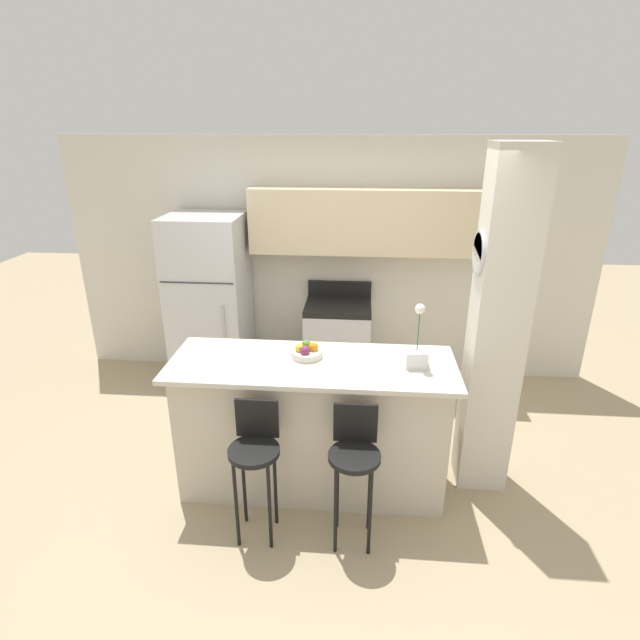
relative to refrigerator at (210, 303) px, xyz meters
The scene contains 11 objects.
ground_plane 2.21m from the refrigerator, 52.47° to the right, with size 14.00×14.00×0.00m, color tan.
wall_back 1.53m from the refrigerator, 13.94° to the left, with size 5.60×0.38×2.55m.
pillar_right 2.93m from the refrigerator, 29.22° to the right, with size 0.38×0.32×2.55m.
counter_bar 2.05m from the refrigerator, 52.47° to the right, with size 2.06×0.74×1.06m.
refrigerator is the anchor object (origin of this frame).
stove_range 1.41m from the refrigerator, ahead, with size 0.68×0.60×1.07m.
bar_stool_left 2.32m from the refrigerator, 66.90° to the right, with size 0.34×0.34×0.98m.
bar_stool_right 2.64m from the refrigerator, 53.78° to the right, with size 0.34×0.34×0.98m.
orchid_vase 2.54m from the refrigerator, 38.97° to the right, with size 0.15×0.15×0.46m.
fruit_bowl 1.93m from the refrigerator, 51.98° to the right, with size 0.23×0.23×0.11m.
trash_bin 0.97m from the refrigerator, 23.13° to the right, with size 0.28×0.28×0.38m.
Camera 1 is at (0.32, -3.19, 2.65)m, focal length 28.00 mm.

